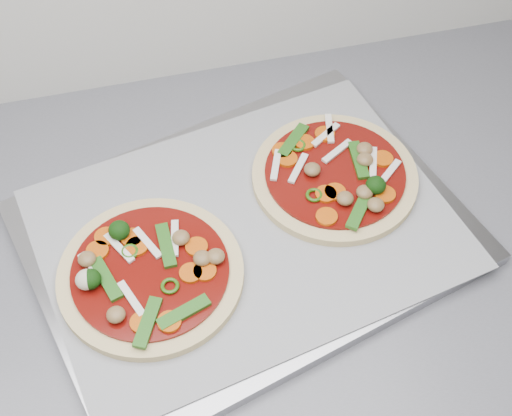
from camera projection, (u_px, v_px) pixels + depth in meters
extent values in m
cube|color=#949399|center=(247.00, 233.00, 0.82)|extent=(0.56, 0.47, 0.02)
cube|color=#929397|center=(247.00, 228.00, 0.82)|extent=(0.52, 0.42, 0.00)
cylinder|color=#D3B282|center=(151.00, 274.00, 0.77)|extent=(0.21, 0.21, 0.01)
cylinder|color=maroon|center=(150.00, 271.00, 0.77)|extent=(0.18, 0.18, 0.00)
cylinder|color=#D2540C|center=(137.00, 246.00, 0.78)|extent=(0.03, 0.03, 0.00)
ellipsoid|color=brown|center=(216.00, 256.00, 0.77)|extent=(0.03, 0.03, 0.01)
ellipsoid|color=brown|center=(87.00, 259.00, 0.77)|extent=(0.03, 0.03, 0.01)
cube|color=white|center=(131.00, 299.00, 0.74)|extent=(0.02, 0.05, 0.00)
cube|color=#2E6619|center=(148.00, 322.00, 0.72)|extent=(0.04, 0.06, 0.00)
cube|color=#2E6619|center=(166.00, 245.00, 0.78)|extent=(0.02, 0.06, 0.00)
cylinder|color=#D2540C|center=(197.00, 247.00, 0.78)|extent=(0.03, 0.03, 0.00)
cube|color=white|center=(119.00, 248.00, 0.78)|extent=(0.03, 0.05, 0.00)
ellipsoid|color=brown|center=(202.00, 258.00, 0.77)|extent=(0.02, 0.02, 0.01)
cylinder|color=#D2540C|center=(106.00, 237.00, 0.79)|extent=(0.04, 0.04, 0.00)
ellipsoid|color=#12380D|center=(119.00, 230.00, 0.78)|extent=(0.03, 0.03, 0.02)
cylinder|color=#D2540C|center=(169.00, 322.00, 0.72)|extent=(0.03, 0.03, 0.00)
cylinder|color=#D2540C|center=(132.00, 238.00, 0.79)|extent=(0.03, 0.03, 0.00)
cube|color=white|center=(175.00, 238.00, 0.79)|extent=(0.02, 0.05, 0.00)
cube|color=#2E6619|center=(184.00, 312.00, 0.73)|extent=(0.06, 0.03, 0.00)
cube|color=white|center=(148.00, 243.00, 0.78)|extent=(0.03, 0.05, 0.00)
ellipsoid|color=beige|center=(87.00, 280.00, 0.75)|extent=(0.03, 0.03, 0.02)
cylinder|color=#D2540C|center=(205.00, 271.00, 0.76)|extent=(0.03, 0.03, 0.00)
cylinder|color=#D2540C|center=(98.00, 251.00, 0.78)|extent=(0.03, 0.03, 0.00)
torus|color=#26530D|center=(130.00, 252.00, 0.78)|extent=(0.02, 0.02, 0.00)
ellipsoid|color=brown|center=(181.00, 238.00, 0.78)|extent=(0.03, 0.03, 0.01)
cube|color=#2E6619|center=(106.00, 279.00, 0.75)|extent=(0.03, 0.06, 0.00)
torus|color=#26530D|center=(170.00, 286.00, 0.75)|extent=(0.03, 0.03, 0.00)
ellipsoid|color=brown|center=(116.00, 315.00, 0.72)|extent=(0.02, 0.02, 0.01)
cylinder|color=#D2540C|center=(142.00, 322.00, 0.72)|extent=(0.03, 0.03, 0.00)
cube|color=white|center=(93.00, 268.00, 0.76)|extent=(0.03, 0.05, 0.00)
ellipsoid|color=#12380D|center=(90.00, 279.00, 0.75)|extent=(0.03, 0.03, 0.02)
cylinder|color=#D2540C|center=(191.00, 273.00, 0.76)|extent=(0.03, 0.03, 0.00)
cylinder|color=#D3B282|center=(335.00, 176.00, 0.86)|extent=(0.22, 0.22, 0.01)
cylinder|color=maroon|center=(335.00, 173.00, 0.85)|extent=(0.18, 0.18, 0.00)
cylinder|color=#D2540C|center=(385.00, 194.00, 0.83)|extent=(0.03, 0.03, 0.00)
cube|color=white|center=(329.00, 128.00, 0.89)|extent=(0.02, 0.05, 0.00)
cube|color=#2E6619|center=(359.00, 160.00, 0.86)|extent=(0.02, 0.06, 0.00)
cylinder|color=#D2540C|center=(287.00, 159.00, 0.86)|extent=(0.03, 0.03, 0.00)
ellipsoid|color=brown|center=(365.00, 159.00, 0.85)|extent=(0.02, 0.02, 0.01)
cylinder|color=#D2540C|center=(282.00, 151.00, 0.87)|extent=(0.03, 0.03, 0.00)
cylinder|color=#D2540C|center=(383.00, 159.00, 0.86)|extent=(0.03, 0.03, 0.00)
torus|color=#26530D|center=(314.00, 195.00, 0.82)|extent=(0.02, 0.02, 0.00)
cube|color=white|center=(389.00, 173.00, 0.84)|extent=(0.04, 0.04, 0.00)
ellipsoid|color=brown|center=(365.00, 192.00, 0.82)|extent=(0.02, 0.02, 0.01)
cube|color=white|center=(298.00, 168.00, 0.85)|extent=(0.04, 0.04, 0.00)
ellipsoid|color=brown|center=(376.00, 205.00, 0.81)|extent=(0.03, 0.03, 0.01)
cube|color=white|center=(326.00, 135.00, 0.88)|extent=(0.04, 0.03, 0.00)
ellipsoid|color=#12380D|center=(376.00, 185.00, 0.82)|extent=(0.03, 0.03, 0.02)
cube|color=white|center=(276.00, 165.00, 0.85)|extent=(0.03, 0.05, 0.00)
cube|color=#2E6619|center=(360.00, 209.00, 0.81)|extent=(0.05, 0.05, 0.00)
cylinder|color=#D2540C|center=(325.00, 134.00, 0.88)|extent=(0.03, 0.03, 0.00)
ellipsoid|color=brown|center=(365.00, 149.00, 0.86)|extent=(0.02, 0.02, 0.01)
cube|color=white|center=(373.00, 162.00, 0.86)|extent=(0.02, 0.05, 0.00)
cylinder|color=#D2540C|center=(305.00, 142.00, 0.88)|extent=(0.04, 0.04, 0.00)
cylinder|color=#D2540C|center=(327.00, 217.00, 0.81)|extent=(0.03, 0.03, 0.00)
ellipsoid|color=brown|center=(312.00, 169.00, 0.84)|extent=(0.03, 0.03, 0.01)
ellipsoid|color=brown|center=(345.00, 198.00, 0.82)|extent=(0.02, 0.02, 0.01)
cylinder|color=#D2540C|center=(335.00, 192.00, 0.83)|extent=(0.03, 0.03, 0.00)
cube|color=#2E6619|center=(293.00, 140.00, 0.88)|extent=(0.05, 0.05, 0.00)
cylinder|color=#D2540C|center=(326.00, 194.00, 0.83)|extent=(0.03, 0.03, 0.00)
cube|color=white|center=(337.00, 151.00, 0.87)|extent=(0.05, 0.03, 0.00)
torus|color=#26530D|center=(298.00, 145.00, 0.87)|extent=(0.03, 0.03, 0.00)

